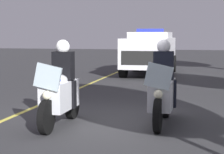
{
  "coord_description": "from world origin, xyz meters",
  "views": [
    {
      "loc": [
        8.62,
        2.03,
        1.84
      ],
      "look_at": [
        -0.36,
        0.0,
        0.9
      ],
      "focal_mm": 68.26,
      "sensor_mm": 36.0,
      "label": 1
    }
  ],
  "objects": [
    {
      "name": "police_motorcycle_lead_left",
      "position": [
        0.66,
        -0.83,
        0.7
      ],
      "size": [
        2.14,
        0.56,
        1.72
      ],
      "color": "black",
      "rests_on": "ground"
    },
    {
      "name": "police_suv",
      "position": [
        -10.36,
        -0.52,
        1.07
      ],
      "size": [
        4.91,
        2.09,
        2.05
      ],
      "color": "silver",
      "rests_on": "ground"
    },
    {
      "name": "lane_stripe_center",
      "position": [
        0.0,
        -2.19,
        0.0
      ],
      "size": [
        48.0,
        0.12,
        0.01
      ],
      "primitive_type": "cube",
      "color": "#E0D14C",
      "rests_on": "ground"
    },
    {
      "name": "ground_plane",
      "position": [
        0.0,
        0.0,
        0.0
      ],
      "size": [
        80.0,
        80.0,
        0.0
      ],
      "primitive_type": "plane",
      "color": "#333335"
    },
    {
      "name": "police_motorcycle_lead_right",
      "position": [
        0.08,
        1.14,
        0.7
      ],
      "size": [
        2.14,
        0.56,
        1.72
      ],
      "color": "black",
      "rests_on": "ground"
    }
  ]
}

